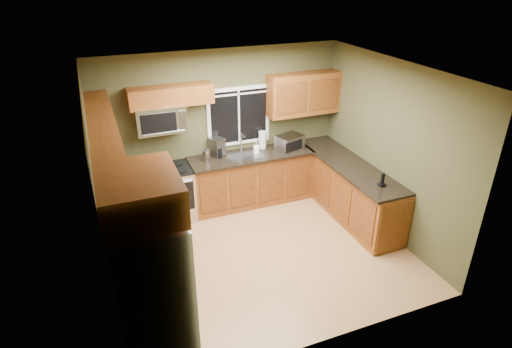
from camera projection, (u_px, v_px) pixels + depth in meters
floor at (262, 253)px, 6.41m from camera, size 4.20×4.20×0.00m
ceiling at (263, 73)px, 5.21m from camera, size 4.20×4.20×0.00m
back_wall at (222, 129)px, 7.31m from camera, size 4.20×0.00×4.20m
front_wall at (330, 245)px, 4.31m from camera, size 4.20×0.00×4.20m
left_wall at (100, 200)px, 5.11m from camera, size 0.00×3.60×3.60m
right_wall at (389, 150)px, 6.50m from camera, size 0.00×3.60×3.60m
window at (239, 116)px, 7.30m from camera, size 1.12×0.03×1.02m
base_cabinets_left at (131, 236)px, 6.01m from camera, size 0.60×2.65×0.90m
countertop_left at (128, 207)px, 5.81m from camera, size 0.65×2.65×0.04m
base_cabinets_back at (251, 179)px, 7.60m from camera, size 2.17×0.60×0.90m
countertop_back at (252, 156)px, 7.37m from camera, size 2.17×0.65×0.04m
base_cabinets_peninsula at (347, 189)px, 7.26m from camera, size 0.60×2.52×0.90m
countertop_peninsula at (349, 164)px, 7.04m from camera, size 0.65×2.50×0.04m
upper_cabinets_left at (105, 145)px, 5.34m from camera, size 0.33×2.65×0.72m
upper_cabinets_back_left at (171, 96)px, 6.57m from camera, size 1.30×0.33×0.30m
upper_cabinets_back_right at (304, 94)px, 7.42m from camera, size 1.30×0.33×0.72m
upper_cabinet_over_fridge at (139, 194)px, 3.85m from camera, size 0.72×0.90×0.38m
refrigerator at (153, 291)px, 4.35m from camera, size 0.74×0.90×1.80m
range at (169, 194)px, 7.08m from camera, size 0.76×0.69×0.94m
microwave at (160, 119)px, 6.63m from camera, size 0.76×0.41×0.42m
sink at (245, 155)px, 7.33m from camera, size 0.60×0.42×0.36m
toaster_oven at (290, 143)px, 7.48m from camera, size 0.51×0.45×0.27m
coffee_maker at (217, 148)px, 7.24m from camera, size 0.27×0.31×0.32m
kettle at (207, 155)px, 7.08m from camera, size 0.17×0.17×0.24m
paper_towel_roll at (262, 140)px, 7.55m from camera, size 0.17×0.17×0.34m
soap_bottle_a at (217, 147)px, 7.26m from camera, size 0.14×0.14×0.31m
soap_bottle_b at (256, 148)px, 7.36m from camera, size 0.11×0.11×0.20m
cordless_phone at (382, 182)px, 6.30m from camera, size 0.10×0.10×0.20m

